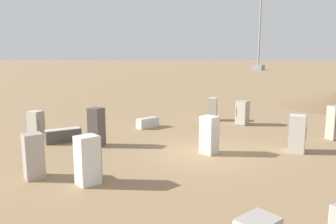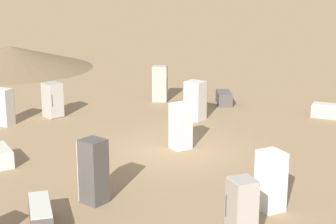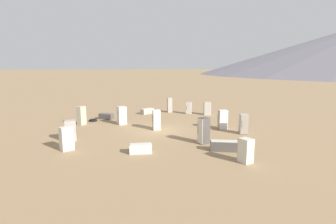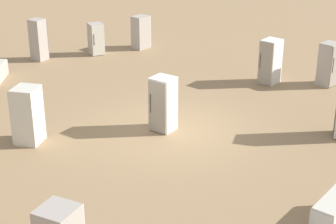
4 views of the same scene
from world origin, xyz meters
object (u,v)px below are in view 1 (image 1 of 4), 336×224
(power_pylon_1, at_px, (259,43))
(discarded_fridge_9, at_px, (88,160))
(discarded_fridge_4, at_px, (36,124))
(discarded_fridge_14, at_px, (242,113))
(discarded_fridge_7, at_px, (63,135))
(discarded_fridge_13, at_px, (213,109))
(discarded_fridge_0, at_px, (97,127))
(discarded_fridge_11, at_px, (297,134))
(discarded_fridge_8, at_px, (147,123))
(discarded_fridge_2, at_px, (33,156))
(discarded_fridge_1, at_px, (209,135))
(discarded_fridge_10, at_px, (335,123))

(power_pylon_1, bearing_deg, discarded_fridge_9, -72.94)
(discarded_fridge_4, height_order, discarded_fridge_14, discarded_fridge_14)
(discarded_fridge_7, xyz_separation_m, discarded_fridge_9, (5.52, -3.14, 0.51))
(discarded_fridge_13, bearing_deg, discarded_fridge_0, -34.55)
(discarded_fridge_11, bearing_deg, discarded_fridge_8, -104.46)
(power_pylon_1, height_order, discarded_fridge_2, power_pylon_1)
(discarded_fridge_13, bearing_deg, discarded_fridge_4, -55.28)
(discarded_fridge_8, bearing_deg, discarded_fridge_14, -124.44)
(discarded_fridge_1, height_order, discarded_fridge_2, discarded_fridge_1)
(discarded_fridge_1, height_order, discarded_fridge_7, discarded_fridge_1)
(discarded_fridge_1, bearing_deg, discarded_fridge_14, 109.69)
(discarded_fridge_4, relative_size, discarded_fridge_8, 0.94)
(discarded_fridge_7, relative_size, discarded_fridge_8, 1.22)
(discarded_fridge_13, bearing_deg, discarded_fridge_10, 57.26)
(discarded_fridge_2, bearing_deg, discarded_fridge_11, -18.84)
(discarded_fridge_10, bearing_deg, discarded_fridge_9, 19.46)
(discarded_fridge_14, bearing_deg, discarded_fridge_8, 43.66)
(discarded_fridge_0, height_order, discarded_fridge_9, discarded_fridge_0)
(discarded_fridge_13, xyz_separation_m, discarded_fridge_14, (2.29, -0.21, -0.01))
(discarded_fridge_14, bearing_deg, discarded_fridge_4, 50.08)
(power_pylon_1, distance_m, discarded_fridge_10, 104.07)
(discarded_fridge_2, bearing_deg, discarded_fridge_8, 31.71)
(power_pylon_1, relative_size, discarded_fridge_14, 19.46)
(discarded_fridge_8, xyz_separation_m, discarded_fridge_10, (10.14, 3.48, 0.59))
(discarded_fridge_7, distance_m, discarded_fridge_11, 11.67)
(discarded_fridge_0, distance_m, discarded_fridge_2, 4.65)
(discarded_fridge_8, bearing_deg, discarded_fridge_9, 127.78)
(discarded_fridge_11, bearing_deg, discarded_fridge_1, -64.37)
(discarded_fridge_11, bearing_deg, discarded_fridge_0, -74.40)
(discarded_fridge_13, bearing_deg, discarded_fridge_11, 30.21)
(power_pylon_1, distance_m, discarded_fridge_0, 108.84)
(discarded_fridge_1, height_order, discarded_fridge_11, same)
(power_pylon_1, height_order, discarded_fridge_11, power_pylon_1)
(discarded_fridge_9, relative_size, discarded_fridge_14, 1.09)
(power_pylon_1, xyz_separation_m, discarded_fridge_7, (27.63, -104.89, -9.20))
(discarded_fridge_7, height_order, discarded_fridge_13, discarded_fridge_13)
(discarded_fridge_8, distance_m, discarded_fridge_13, 5.09)
(power_pylon_1, height_order, discarded_fridge_8, power_pylon_1)
(discarded_fridge_11, bearing_deg, discarded_fridge_10, 151.30)
(discarded_fridge_2, xyz_separation_m, discarded_fridge_9, (2.06, 0.77, 0.03))
(discarded_fridge_1, bearing_deg, discarded_fridge_2, -111.35)
(discarded_fridge_4, bearing_deg, discarded_fridge_2, 43.51)
(discarded_fridge_8, bearing_deg, discarded_fridge_0, 109.32)
(power_pylon_1, xyz_separation_m, discarded_fridge_0, (29.64, -104.37, -8.59))
(power_pylon_1, distance_m, discarded_fridge_8, 104.08)
(discarded_fridge_4, xyz_separation_m, discarded_fridge_13, (5.83, 9.99, 0.08))
(discarded_fridge_8, height_order, discarded_fridge_11, discarded_fridge_11)
(discarded_fridge_10, relative_size, discarded_fridge_13, 1.13)
(discarded_fridge_7, distance_m, discarded_fridge_8, 5.53)
(discarded_fridge_9, xyz_separation_m, discarded_fridge_13, (-1.94, 13.05, -0.06))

